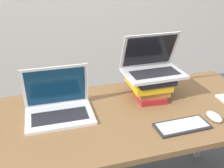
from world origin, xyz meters
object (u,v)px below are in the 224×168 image
object	(u,v)px
laptop_left	(58,106)
wireless_keyboard	(182,126)
laptop_on_books	(152,66)
mouse	(214,117)
book_stack	(149,84)

from	to	relation	value
laptop_left	wireless_keyboard	size ratio (longest dim) A/B	1.29
laptop_on_books	mouse	bearing A→B (deg)	-58.50
wireless_keyboard	laptop_on_books	bearing A→B (deg)	92.00
book_stack	laptop_left	bearing A→B (deg)	-173.39
laptop_on_books	mouse	xyz separation A→B (m)	(0.21, -0.34, -0.18)
book_stack	mouse	bearing A→B (deg)	-56.39
laptop_left	laptop_on_books	bearing A→B (deg)	7.01
book_stack	laptop_on_books	xyz separation A→B (m)	(0.01, 0.01, 0.11)
book_stack	mouse	distance (m)	0.41
laptop_on_books	mouse	size ratio (longest dim) A/B	3.23
laptop_left	mouse	world-z (taller)	laptop_left
laptop_on_books	mouse	world-z (taller)	laptop_on_books
laptop_on_books	book_stack	bearing A→B (deg)	-158.13
laptop_on_books	wireless_keyboard	world-z (taller)	laptop_on_books
laptop_left	mouse	xyz separation A→B (m)	(0.77, -0.27, -0.04)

